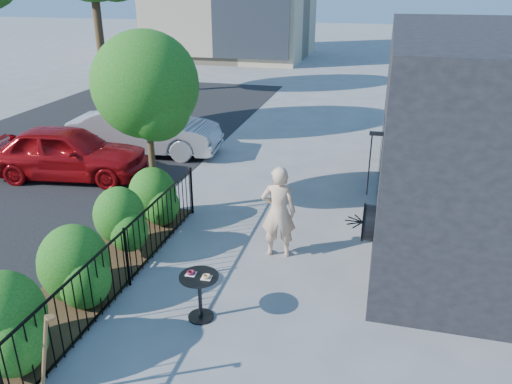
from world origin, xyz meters
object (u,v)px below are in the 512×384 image
(cafe_table, at_px, (200,289))
(car_silver, at_px, (146,130))
(woman, at_px, (279,212))
(patio_tree, at_px, (148,92))
(shovel, at_px, (44,362))
(car_red, at_px, (67,152))

(cafe_table, relative_size, car_silver, 0.18)
(woman, distance_m, car_silver, 7.18)
(patio_tree, relative_size, car_silver, 0.89)
(patio_tree, xyz_separation_m, cafe_table, (2.24, -3.31, -2.24))
(shovel, height_order, car_silver, car_silver)
(cafe_table, relative_size, shovel, 0.61)
(woman, distance_m, shovel, 4.70)
(woman, bearing_deg, car_red, -30.80)
(patio_tree, distance_m, cafe_table, 4.58)
(car_silver, bearing_deg, patio_tree, -157.32)
(shovel, distance_m, car_red, 8.06)
(cafe_table, distance_m, woman, 2.37)
(car_red, bearing_deg, shovel, -156.27)
(woman, bearing_deg, cafe_table, 63.40)
(car_red, distance_m, car_silver, 2.64)
(cafe_table, distance_m, car_red, 7.32)
(car_silver, bearing_deg, woman, -140.23)
(shovel, relative_size, car_red, 0.32)
(car_silver, bearing_deg, car_red, 149.45)
(shovel, xyz_separation_m, car_silver, (-3.12, 9.26, 0.14))
(woman, height_order, shovel, woman)
(woman, xyz_separation_m, car_silver, (-5.13, 5.03, -0.17))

